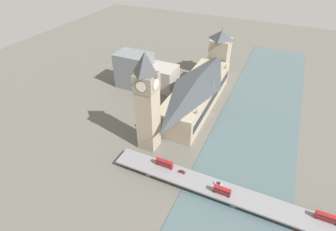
{
  "coord_description": "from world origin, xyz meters",
  "views": [
    {
      "loc": [
        -41.95,
        182.96,
        132.91
      ],
      "look_at": [
        23.17,
        41.55,
        19.82
      ],
      "focal_mm": 28.0,
      "sensor_mm": 36.0,
      "label": 1
    }
  ],
  "objects": [
    {
      "name": "city_block_center",
      "position": [
        61.18,
        -24.0,
        11.54
      ],
      "size": [
        29.94,
        24.42,
        23.07
      ],
      "color": "#A39E93",
      "rests_on": "ground_plane"
    },
    {
      "name": "car_northbound_tail",
      "position": [
        -2.26,
        75.54,
        5.47
      ],
      "size": [
        4.37,
        1.79,
        1.34
      ],
      "color": "maroon",
      "rests_on": "road_bridge"
    },
    {
      "name": "ground_plane",
      "position": [
        0.0,
        0.0,
        0.0
      ],
      "size": [
        600.0,
        600.0,
        0.0
      ],
      "primitive_type": "plane",
      "color": "#605E56"
    },
    {
      "name": "river_water",
      "position": [
        -37.85,
        0.0,
        0.15
      ],
      "size": [
        63.71,
        360.0,
        0.3
      ],
      "primitive_type": "cube",
      "color": "#4C6066",
      "rests_on": "ground_plane"
    },
    {
      "name": "victoria_tower",
      "position": [
        17.77,
        -76.09,
        24.21
      ],
      "size": [
        19.56,
        19.56,
        52.43
      ],
      "color": "tan",
      "rests_on": "ground_plane"
    },
    {
      "name": "double_decker_bus_lead",
      "position": [
        -29.72,
        80.81,
        7.49
      ],
      "size": [
        10.43,
        2.51,
        4.91
      ],
      "color": "red",
      "rests_on": "road_bridge"
    },
    {
      "name": "double_decker_bus_mid",
      "position": [
        10.25,
        75.18,
        7.55
      ],
      "size": [
        11.97,
        2.53,
        5.04
      ],
      "color": "red",
      "rests_on": "road_bridge"
    },
    {
      "name": "city_block_west",
      "position": [
        86.77,
        -16.92,
        17.32
      ],
      "size": [
        33.63,
        23.0,
        34.63
      ],
      "color": "slate",
      "rests_on": "ground_plane"
    },
    {
      "name": "double_decker_bus_rear",
      "position": [
        -84.95,
        74.43,
        7.42
      ],
      "size": [
        11.21,
        2.53,
        4.79
      ],
      "color": "red",
      "rests_on": "road_bridge"
    },
    {
      "name": "clock_tower",
      "position": [
        31.28,
        56.65,
        39.64
      ],
      "size": [
        13.89,
        13.89,
        73.48
      ],
      "color": "tan",
      "rests_on": "ground_plane"
    },
    {
      "name": "parliament_hall",
      "position": [
        17.72,
        -8.0,
        14.2
      ],
      "size": [
        29.89,
        108.63,
        28.61
      ],
      "color": "tan",
      "rests_on": "ground_plane"
    },
    {
      "name": "car_southbound_lead",
      "position": [
        -26.12,
        75.1,
        5.54
      ],
      "size": [
        4.31,
        1.82,
        1.5
      ],
      "color": "silver",
      "rests_on": "road_bridge"
    },
    {
      "name": "road_bridge",
      "position": [
        -37.85,
        78.13,
        3.89
      ],
      "size": [
        159.42,
        14.3,
        4.79
      ],
      "color": "slate",
      "rests_on": "ground_plane"
    }
  ]
}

